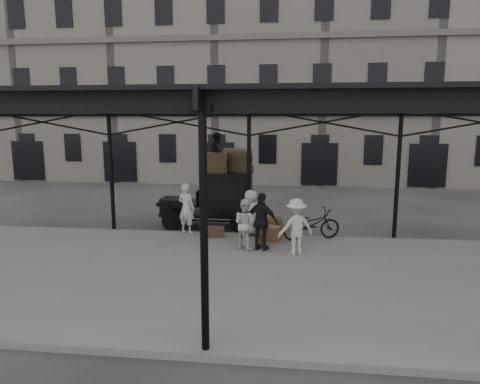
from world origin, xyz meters
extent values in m
plane|color=#383533|center=(0.00, 0.00, 0.00)|extent=(120.00, 120.00, 0.00)
cube|color=slate|center=(0.00, -2.00, 0.07)|extent=(28.00, 8.00, 0.15)
cylinder|color=black|center=(0.00, 2.00, 2.15)|extent=(0.14, 0.14, 4.30)
cylinder|color=black|center=(0.00, -5.80, 2.15)|extent=(0.14, 0.14, 4.30)
cube|color=black|center=(0.00, 2.00, 4.48)|extent=(22.00, 0.10, 0.45)
cube|color=black|center=(0.00, -5.80, 4.48)|extent=(22.00, 0.10, 0.45)
cube|color=black|center=(0.00, -1.70, 4.65)|extent=(22.50, 9.00, 0.08)
cube|color=silver|center=(0.00, -1.70, 4.72)|extent=(18.00, 7.00, 0.04)
cube|color=slate|center=(0.00, 18.00, 7.00)|extent=(64.00, 8.00, 14.00)
cylinder|color=black|center=(-2.94, 2.51, 0.40)|extent=(0.80, 0.10, 0.80)
cylinder|color=black|center=(-2.94, 3.95, 0.40)|extent=(0.80, 0.10, 0.80)
cylinder|color=black|center=(-0.34, 2.51, 0.40)|extent=(0.80, 0.10, 0.80)
cylinder|color=black|center=(-0.34, 3.95, 0.40)|extent=(0.80, 0.10, 0.80)
cube|color=black|center=(-1.69, 3.23, 0.55)|extent=(3.60, 1.25, 0.12)
cube|color=black|center=(-3.04, 3.23, 0.85)|extent=(0.90, 1.00, 0.55)
cube|color=black|center=(-3.51, 3.23, 0.85)|extent=(0.06, 0.70, 0.55)
cube|color=black|center=(-2.24, 3.23, 0.95)|extent=(0.70, 1.30, 0.10)
cube|color=black|center=(-0.94, 3.23, 1.35)|extent=(1.80, 1.45, 1.55)
cube|color=black|center=(-0.94, 2.50, 1.55)|extent=(1.40, 0.02, 0.60)
cube|color=black|center=(-0.94, 3.23, 2.15)|extent=(1.90, 1.55, 0.06)
imported|color=beige|center=(-2.20, 1.80, 1.05)|extent=(0.77, 0.65, 1.79)
imported|color=silver|center=(0.06, 0.20, 0.94)|extent=(0.97, 0.94, 1.58)
imported|color=beige|center=(0.08, 1.80, 0.95)|extent=(0.92, 0.87, 1.59)
imported|color=black|center=(0.59, 0.09, 1.05)|extent=(1.14, 0.79, 1.80)
imported|color=beige|center=(1.63, -0.20, 1.00)|extent=(1.25, 1.01, 1.69)
imported|color=black|center=(2.17, 1.46, 0.68)|extent=(2.13, 1.34, 1.06)
imported|color=black|center=(-1.29, 3.13, 2.92)|extent=(0.69, 0.81, 1.49)
cube|color=brown|center=(0.83, 1.13, 0.40)|extent=(0.70, 0.60, 0.50)
cube|color=#473421|center=(0.54, 0.54, 0.38)|extent=(0.28, 0.62, 0.45)
cube|color=#473421|center=(-1.07, 1.31, 0.35)|extent=(0.61, 0.23, 0.40)
camera|label=1|loc=(1.43, -12.68, 4.17)|focal=32.00mm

